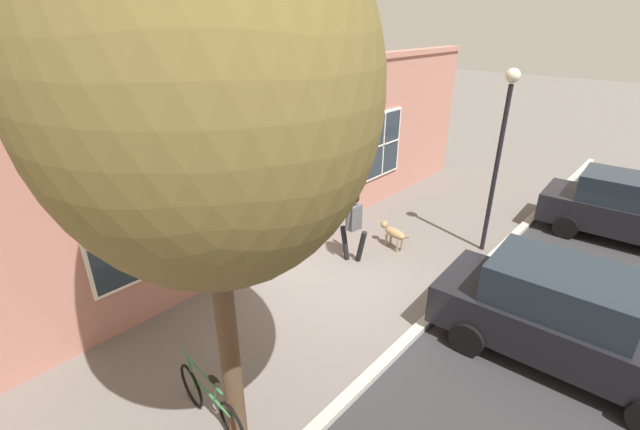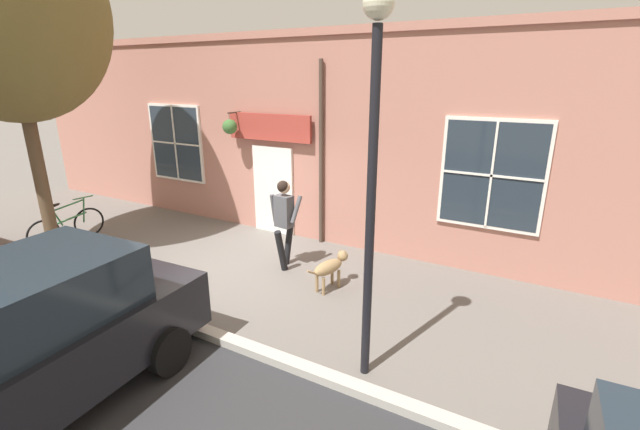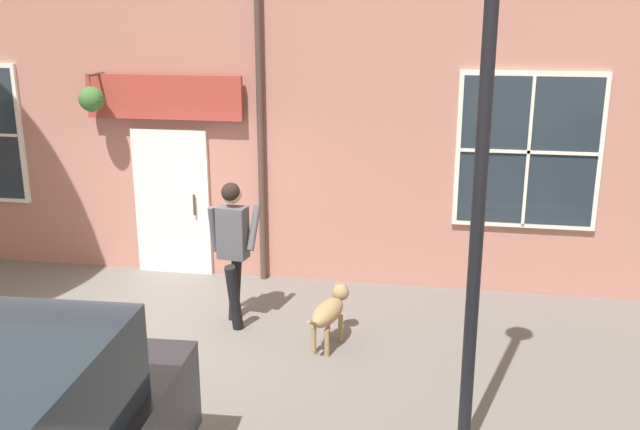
% 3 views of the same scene
% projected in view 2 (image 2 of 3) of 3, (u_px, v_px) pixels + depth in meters
% --- Properties ---
extents(ground_plane, '(90.00, 90.00, 0.00)m').
position_uv_depth(ground_plane, '(229.00, 267.00, 8.56)').
color(ground_plane, '#66605B').
extents(storefront_facade, '(0.95, 18.00, 4.59)m').
position_uv_depth(storefront_facade, '(291.00, 138.00, 9.79)').
color(storefront_facade, '#B27566').
rests_on(storefront_facade, ground_plane).
extents(pedestrian_walking, '(0.74, 0.59, 1.78)m').
position_uv_depth(pedestrian_walking, '(284.00, 215.00, 8.27)').
color(pedestrian_walking, black).
rests_on(pedestrian_walking, ground_plane).
extents(dog_on_leash, '(1.07, 0.41, 0.65)m').
position_uv_depth(dog_on_leash, '(330.00, 266.00, 7.60)').
color(dog_on_leash, '#997A51').
rests_on(dog_on_leash, ground_plane).
extents(street_tree_by_curb, '(3.76, 3.38, 6.88)m').
position_uv_depth(street_tree_by_curb, '(2.00, 17.00, 7.95)').
color(street_tree_by_curb, brown).
rests_on(street_tree_by_curb, ground_plane).
extents(leaning_bicycle, '(1.74, 0.16, 1.00)m').
position_uv_depth(leaning_bicycle, '(67.00, 226.00, 9.77)').
color(leaning_bicycle, black).
rests_on(leaning_bicycle, ground_plane).
extents(parked_car_mid_block, '(4.38, 2.10, 1.75)m').
position_uv_depth(parked_car_mid_block, '(13.00, 349.00, 4.55)').
color(parked_car_mid_block, black).
rests_on(parked_car_mid_block, ground_plane).
extents(street_lamp, '(0.32, 0.32, 4.49)m').
position_uv_depth(street_lamp, '(373.00, 142.00, 4.63)').
color(street_lamp, black).
rests_on(street_lamp, ground_plane).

